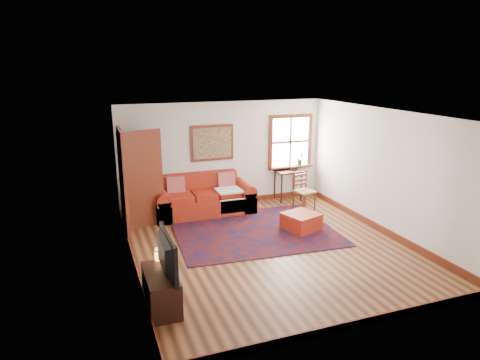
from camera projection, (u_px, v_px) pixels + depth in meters
name	position (u px, v px, depth m)	size (l,w,h in m)	color
ground	(270.00, 247.00, 8.06)	(5.50, 5.50, 0.00)	#432112
room_envelope	(271.00, 161.00, 7.64)	(5.04, 5.54, 2.52)	silver
window	(292.00, 147.00, 10.76)	(1.18, 0.20, 1.38)	white
doorway	(135.00, 180.00, 8.67)	(0.89, 1.08, 2.14)	black
framed_artwork	(212.00, 143.00, 10.02)	(1.05, 0.07, 0.85)	maroon
persian_rug	(254.00, 231.00, 8.82)	(3.21, 2.57, 0.02)	#4E100B
red_leather_sofa	(203.00, 200.00, 9.86)	(2.28, 0.94, 0.89)	maroon
red_ottoman	(301.00, 222.00, 8.84)	(0.63, 0.63, 0.36)	maroon
side_table	(288.00, 175.00, 10.70)	(0.64, 0.48, 0.77)	black
ladder_back_chair	(303.00, 189.00, 10.06)	(0.49, 0.48, 0.90)	tan
media_cabinet	(161.00, 290.00, 6.01)	(0.42, 0.94, 0.52)	black
television	(161.00, 255.00, 5.84)	(1.02, 0.13, 0.59)	black
candle_hurricane	(158.00, 255.00, 6.32)	(0.12, 0.12, 0.18)	silver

